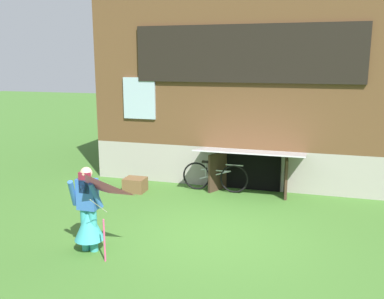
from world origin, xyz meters
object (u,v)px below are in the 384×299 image
(kite, at_px, (87,197))
(wooden_crate, at_px, (135,185))
(bicycle_silver, at_px, (215,177))
(person, at_px, (88,216))

(kite, distance_m, wooden_crate, 4.10)
(kite, bearing_deg, wooden_crate, 103.23)
(kite, xyz_separation_m, bicycle_silver, (1.03, 4.48, -0.81))
(bicycle_silver, height_order, wooden_crate, bicycle_silver)
(person, distance_m, bicycle_silver, 4.19)
(person, bearing_deg, wooden_crate, 113.62)
(bicycle_silver, bearing_deg, wooden_crate, -162.44)
(kite, distance_m, bicycle_silver, 4.66)
(person, height_order, kite, person)
(bicycle_silver, distance_m, wooden_crate, 2.04)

